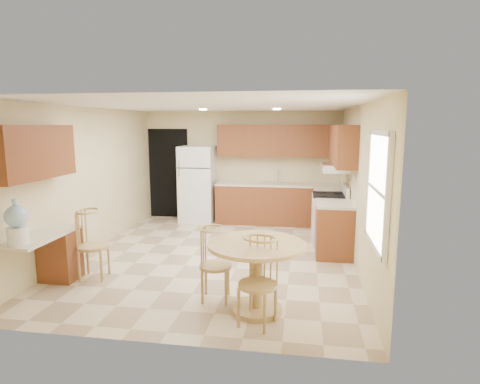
% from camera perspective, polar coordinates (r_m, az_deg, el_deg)
% --- Properties ---
extents(floor, '(5.50, 5.50, 0.00)m').
position_cam_1_polar(floor, '(6.87, -3.34, -9.16)').
color(floor, beige).
rests_on(floor, ground).
extents(ceiling, '(4.50, 5.50, 0.02)m').
position_cam_1_polar(ceiling, '(6.51, -3.56, 12.15)').
color(ceiling, white).
rests_on(ceiling, wall_back).
extents(wall_back, '(4.50, 0.02, 2.50)m').
position_cam_1_polar(wall_back, '(9.26, 0.20, 3.68)').
color(wall_back, beige).
rests_on(wall_back, floor).
extents(wall_front, '(4.50, 0.02, 2.50)m').
position_cam_1_polar(wall_front, '(3.98, -11.96, -4.56)').
color(wall_front, beige).
rests_on(wall_front, floor).
extents(wall_left, '(0.02, 5.50, 2.50)m').
position_cam_1_polar(wall_left, '(7.39, -20.76, 1.53)').
color(wall_left, beige).
rests_on(wall_left, floor).
extents(wall_right, '(0.02, 5.50, 2.50)m').
position_cam_1_polar(wall_right, '(6.48, 16.38, 0.71)').
color(wall_right, beige).
rests_on(wall_right, floor).
extents(doorway, '(0.90, 0.02, 2.10)m').
position_cam_1_polar(doorway, '(9.69, -10.11, 2.60)').
color(doorway, black).
rests_on(doorway, floor).
extents(base_cab_back, '(2.75, 0.60, 0.87)m').
position_cam_1_polar(base_cab_back, '(9.00, 5.42, -1.80)').
color(base_cab_back, brown).
rests_on(base_cab_back, floor).
extents(counter_back, '(2.75, 0.63, 0.04)m').
position_cam_1_polar(counter_back, '(8.92, 5.47, 1.07)').
color(counter_back, beige).
rests_on(counter_back, base_cab_back).
extents(base_cab_right_a, '(0.60, 0.59, 0.87)m').
position_cam_1_polar(base_cab_right_a, '(8.42, 12.50, -2.78)').
color(base_cab_right_a, brown).
rests_on(base_cab_right_a, floor).
extents(counter_right_a, '(0.63, 0.59, 0.04)m').
position_cam_1_polar(counter_right_a, '(8.33, 12.61, 0.28)').
color(counter_right_a, beige).
rests_on(counter_right_a, base_cab_right_a).
extents(base_cab_right_b, '(0.60, 0.80, 0.87)m').
position_cam_1_polar(base_cab_right_b, '(7.00, 13.20, -5.32)').
color(base_cab_right_b, brown).
rests_on(base_cab_right_b, floor).
extents(counter_right_b, '(0.63, 0.80, 0.04)m').
position_cam_1_polar(counter_right_b, '(6.90, 13.35, -1.67)').
color(counter_right_b, beige).
rests_on(counter_right_b, base_cab_right_b).
extents(upper_cab_back, '(2.75, 0.33, 0.70)m').
position_cam_1_polar(upper_cab_back, '(8.96, 5.62, 7.28)').
color(upper_cab_back, brown).
rests_on(upper_cab_back, wall_back).
extents(upper_cab_right, '(0.33, 2.42, 0.70)m').
position_cam_1_polar(upper_cab_right, '(7.60, 14.20, 6.62)').
color(upper_cab_right, brown).
rests_on(upper_cab_right, wall_right).
extents(upper_cab_left, '(0.33, 1.40, 0.70)m').
position_cam_1_polar(upper_cab_left, '(5.90, -27.37, 5.05)').
color(upper_cab_left, brown).
rests_on(upper_cab_left, wall_left).
extents(sink, '(0.78, 0.44, 0.01)m').
position_cam_1_polar(sink, '(8.92, 5.31, 1.21)').
color(sink, silver).
rests_on(sink, counter_back).
extents(range_hood, '(0.50, 0.76, 0.14)m').
position_cam_1_polar(range_hood, '(7.60, 13.45, 3.39)').
color(range_hood, silver).
rests_on(range_hood, upper_cab_right).
extents(desk_pedestal, '(0.48, 0.42, 0.72)m').
position_cam_1_polar(desk_pedestal, '(6.35, -24.20, -8.19)').
color(desk_pedestal, brown).
rests_on(desk_pedestal, floor).
extents(desk_top, '(0.50, 1.20, 0.04)m').
position_cam_1_polar(desk_top, '(5.95, -26.45, -5.63)').
color(desk_top, beige).
rests_on(desk_top, desk_pedestal).
extents(window, '(0.06, 1.12, 1.30)m').
position_cam_1_polar(window, '(4.63, 19.13, 0.26)').
color(window, white).
rests_on(window, wall_right).
extents(can_light_a, '(0.14, 0.14, 0.02)m').
position_cam_1_polar(can_light_a, '(7.79, -5.28, 11.61)').
color(can_light_a, white).
rests_on(can_light_a, ceiling).
extents(can_light_b, '(0.14, 0.14, 0.02)m').
position_cam_1_polar(can_light_b, '(7.57, 5.26, 11.66)').
color(can_light_b, white).
rests_on(can_light_b, ceiling).
extents(refrigerator, '(0.76, 0.74, 1.72)m').
position_cam_1_polar(refrigerator, '(9.16, -6.02, 1.12)').
color(refrigerator, white).
rests_on(refrigerator, floor).
extents(stove, '(0.65, 0.76, 1.09)m').
position_cam_1_polar(stove, '(7.75, 12.62, -3.59)').
color(stove, white).
rests_on(stove, floor).
extents(dining_table, '(1.15, 1.15, 0.85)m').
position_cam_1_polar(dining_table, '(4.79, 2.35, -10.60)').
color(dining_table, tan).
rests_on(dining_table, floor).
extents(chair_table_a, '(0.41, 0.53, 0.93)m').
position_cam_1_polar(chair_table_a, '(5.02, -3.76, -9.47)').
color(chair_table_a, tan).
rests_on(chair_table_a, floor).
extents(chair_table_b, '(0.43, 0.47, 0.98)m').
position_cam_1_polar(chair_table_b, '(4.39, 2.39, -11.93)').
color(chair_table_b, tan).
rests_on(chair_table_b, floor).
extents(chair_desk, '(0.44, 0.57, 1.00)m').
position_cam_1_polar(chair_desk, '(6.07, -20.65, -6.32)').
color(chair_desk, tan).
rests_on(chair_desk, floor).
extents(water_crock, '(0.27, 0.27, 0.56)m').
position_cam_1_polar(water_crock, '(5.56, -29.15, -3.96)').
color(water_crock, white).
rests_on(water_crock, desk_top).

